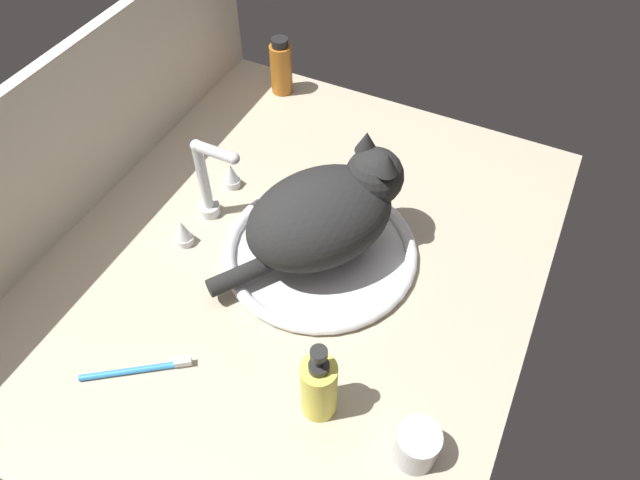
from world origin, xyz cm
name	(u,v)px	position (x,y,z in cm)	size (l,w,h in cm)	color
countertop	(296,266)	(0.00, 0.00, 1.50)	(103.23, 83.40, 3.00)	#B7A88E
backsplash_wall	(85,134)	(0.00, 42.90, 16.72)	(103.23, 2.40, 33.44)	beige
sink_basin	(320,251)	(3.35, -3.27, 3.97)	(35.13, 35.13, 2.23)	white
faucet	(208,188)	(3.35, 19.54, 10.05)	(19.88, 10.55, 18.03)	silver
cat	(329,212)	(4.81, -4.28, 13.42)	(34.44, 30.13, 19.58)	black
soap_pump_bottle	(319,387)	(-22.98, -15.85, 9.34)	(5.27, 5.27, 16.53)	#E5DB4C
metal_jar	(417,445)	(-23.64, -31.09, 6.43)	(6.24, 6.24, 6.82)	#B2B5BA
amber_bottle	(281,67)	(44.29, 26.44, 9.38)	(5.02, 5.02, 13.49)	#B2661E
toothbrush	(139,369)	(-30.01, 11.86, 3.62)	(10.75, 14.72, 1.70)	#338CD1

